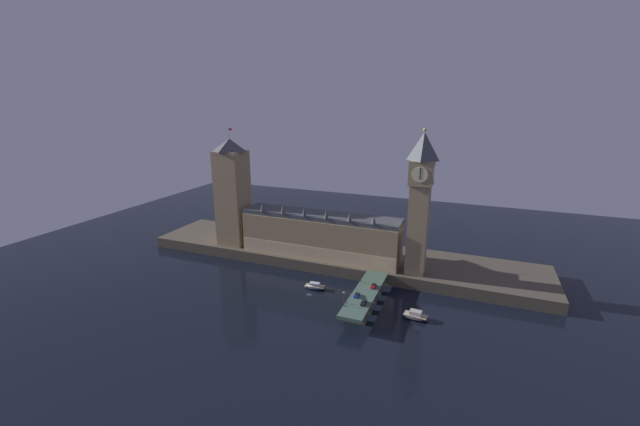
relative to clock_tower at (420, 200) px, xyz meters
The scene contains 14 objects.
ground_plane 67.48m from the clock_tower, 150.18° to the right, with size 400.00×400.00×0.00m, color black.
embankment 61.68m from the clock_tower, 163.99° to the left, with size 220.00×42.00×5.88m.
parliament_hall 57.10m from the clock_tower, behind, with size 86.05×17.26×28.37m.
clock_tower is the anchor object (origin of this frame).
victoria_tower 105.99m from the clock_tower, behind, with size 15.79×15.79×67.05m.
bridge 51.93m from the clock_tower, 118.14° to the right, with size 10.23×46.00×6.75m.
car_northbound_trail 53.87m from the clock_tower, 117.52° to the right, with size 1.87×4.14×1.47m.
car_southbound_lead 56.12m from the clock_tower, 109.13° to the right, with size 1.88×4.80×1.53m.
car_southbound_trail 45.59m from the clock_tower, 119.61° to the right, with size 2.00×4.55×1.59m.
pedestrian_near_rail 59.83m from the clock_tower, 115.75° to the right, with size 0.38×0.38×1.75m.
pedestrian_far_rail 46.47m from the clock_tower, 133.52° to the right, with size 0.38×0.38×1.81m.
street_lamp_near 59.76m from the clock_tower, 115.16° to the right, with size 1.34×0.60×6.37m.
boat_upstream 64.69m from the clock_tower, 150.77° to the right, with size 10.95×4.86×3.25m.
boat_downstream 53.53m from the clock_tower, 80.16° to the right, with size 11.16×6.05×3.71m.
Camera 1 is at (67.99, -155.98, 87.20)m, focal length 22.00 mm.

